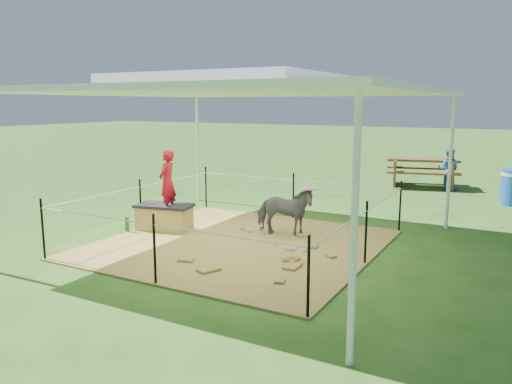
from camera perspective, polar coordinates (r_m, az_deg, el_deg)
The scene contains 13 objects.
ground at distance 8.83m, azimuth -1.89°, elevation -6.04°, with size 90.00×90.00×0.00m, color #2D5919.
hay_patch at distance 8.82m, azimuth -1.89°, elevation -5.95°, with size 4.60×4.60×0.03m, color brown.
canopy_tent at distance 8.48m, azimuth -2.00°, elevation 11.71°, with size 6.30×6.30×2.90m.
rope_fence at distance 8.67m, azimuth -1.91°, elevation -1.96°, with size 4.54×4.54×1.00m.
straw_bale at distance 9.84m, azimuth -10.41°, elevation -2.98°, with size 1.01×0.50×0.45m, color #B38F41.
dark_cloth at distance 9.79m, azimuth -10.46°, elevation -1.54°, with size 1.07×0.56×0.06m, color black.
woman at distance 9.63m, azimuth -10.11°, elevation 1.76°, with size 0.44×0.29×1.21m, color #B51120.
green_bottle at distance 9.89m, azimuth -14.52°, elevation -3.57°, with size 0.08×0.08×0.28m, color #186C21.
pony at distance 9.22m, azimuth 3.27°, elevation -2.24°, with size 0.49×1.08×0.91m, color #4E4D53.
pink_hat at distance 9.12m, azimuth 3.30°, elevation 0.96°, with size 0.28×0.28×0.13m, color pink.
foal at distance 7.83m, azimuth 3.80°, elevation -6.21°, with size 0.82×0.46×0.46m, color beige, non-canonical shape.
picnic_table_near at distance 15.63m, azimuth 18.43°, elevation 2.12°, with size 2.02×1.46×0.84m, color brown.
distant_person at distance 15.24m, azimuth 21.13°, elevation 2.44°, with size 0.58×0.45×1.19m, color #3479C5.
Camera 1 is at (4.34, -7.28, 2.46)m, focal length 35.00 mm.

